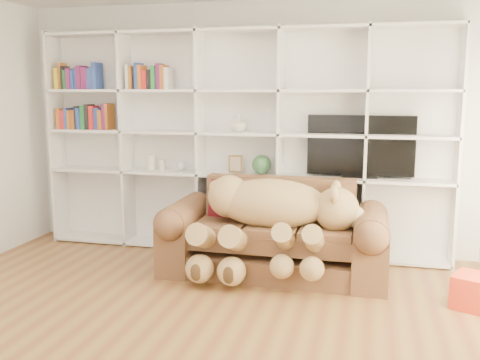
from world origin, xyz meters
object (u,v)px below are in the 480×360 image
(gift_box, at_px, (477,292))
(teddy_bear, at_px, (270,214))
(tv, at_px, (361,147))
(sofa, at_px, (275,238))

(gift_box, bearing_deg, teddy_bear, 170.34)
(teddy_bear, distance_m, tv, 1.28)
(teddy_bear, bearing_deg, gift_box, -6.37)
(sofa, bearing_deg, teddy_bear, -94.16)
(sofa, xyz_separation_m, gift_box, (1.75, -0.48, -0.20))
(teddy_bear, xyz_separation_m, tv, (0.78, 0.84, 0.56))
(teddy_bear, distance_m, gift_box, 1.85)
(tv, bearing_deg, gift_box, -49.28)
(gift_box, xyz_separation_m, tv, (-0.98, 1.14, 1.04))
(teddy_bear, relative_size, gift_box, 4.59)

